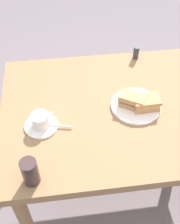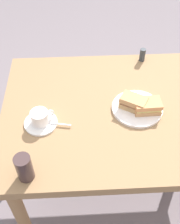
% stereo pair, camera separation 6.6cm
% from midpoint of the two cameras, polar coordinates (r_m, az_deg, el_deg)
% --- Properties ---
extents(ground_plane, '(6.00, 6.00, 0.00)m').
position_cam_midpoint_polar(ground_plane, '(1.96, 7.10, -13.90)').
color(ground_plane, slate).
extents(dining_table, '(1.25, 0.85, 0.73)m').
position_cam_midpoint_polar(dining_table, '(1.44, 9.42, -1.49)').
color(dining_table, '#96704A').
rests_on(dining_table, ground_plane).
extents(sandwich_plate, '(0.24, 0.24, 0.01)m').
position_cam_midpoint_polar(sandwich_plate, '(1.37, 10.87, 0.69)').
color(sandwich_plate, white).
rests_on(sandwich_plate, dining_table).
extents(sandwich_front, '(0.14, 0.12, 0.06)m').
position_cam_midpoint_polar(sandwich_front, '(1.34, 10.21, 1.83)').
color(sandwich_front, tan).
rests_on(sandwich_front, sandwich_plate).
extents(sandwich_back, '(0.12, 0.09, 0.06)m').
position_cam_midpoint_polar(sandwich_back, '(1.34, 12.95, 1.17)').
color(sandwich_back, tan).
rests_on(sandwich_back, sandwich_plate).
extents(coffee_saucer, '(0.15, 0.15, 0.01)m').
position_cam_midpoint_polar(coffee_saucer, '(1.30, -8.49, -2.24)').
color(coffee_saucer, white).
rests_on(coffee_saucer, dining_table).
extents(coffee_cup, '(0.10, 0.08, 0.07)m').
position_cam_midpoint_polar(coffee_cup, '(1.27, -8.60, -1.06)').
color(coffee_cup, white).
rests_on(coffee_cup, coffee_saucer).
extents(spoon, '(0.10, 0.03, 0.01)m').
position_cam_midpoint_polar(spoon, '(1.28, -5.25, -2.40)').
color(spoon, silver).
rests_on(spoon, coffee_saucer).
extents(salt_shaker, '(0.03, 0.03, 0.07)m').
position_cam_midpoint_polar(salt_shaker, '(1.65, 11.73, 11.24)').
color(salt_shaker, '#33383D').
rests_on(salt_shaker, dining_table).
extents(drinking_glass, '(0.06, 0.06, 0.12)m').
position_cam_midpoint_polar(drinking_glass, '(1.10, -11.46, -11.07)').
color(drinking_glass, '#402D2D').
rests_on(drinking_glass, dining_table).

